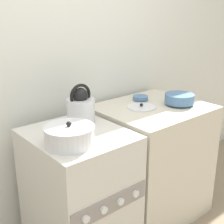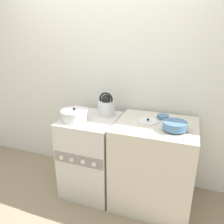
% 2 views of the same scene
% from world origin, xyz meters
% --- Properties ---
extents(wall_back, '(7.00, 0.06, 2.50)m').
position_xyz_m(wall_back, '(0.00, 0.75, 1.25)').
color(wall_back, silver).
rests_on(wall_back, ground_plane).
extents(stove, '(0.55, 0.65, 0.87)m').
position_xyz_m(stove, '(-0.00, 0.31, 0.44)').
color(stove, beige).
rests_on(stove, ground_plane).
extents(counter, '(0.78, 0.68, 0.89)m').
position_xyz_m(counter, '(0.69, 0.34, 0.45)').
color(counter, beige).
rests_on(counter, ground_plane).
extents(kettle, '(0.22, 0.18, 0.26)m').
position_xyz_m(kettle, '(0.13, 0.45, 0.97)').
color(kettle, silver).
rests_on(kettle, stove).
extents(cooking_pot, '(0.28, 0.28, 0.14)m').
position_xyz_m(cooking_pot, '(-0.12, 0.20, 0.93)').
color(cooking_pot, silver).
rests_on(cooking_pot, stove).
extents(enamel_bowl, '(0.22, 0.22, 0.08)m').
position_xyz_m(enamel_bowl, '(0.86, 0.24, 0.94)').
color(enamel_bowl, '#4C729E').
rests_on(enamel_bowl, counter).
extents(small_ceramic_bowl, '(0.12, 0.12, 0.04)m').
position_xyz_m(small_ceramic_bowl, '(0.73, 0.51, 0.91)').
color(small_ceramic_bowl, '#4C729E').
rests_on(small_ceramic_bowl, counter).
extents(loose_pot_lid, '(0.21, 0.21, 0.03)m').
position_xyz_m(loose_pot_lid, '(0.60, 0.37, 0.90)').
color(loose_pot_lid, silver).
rests_on(loose_pot_lid, counter).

